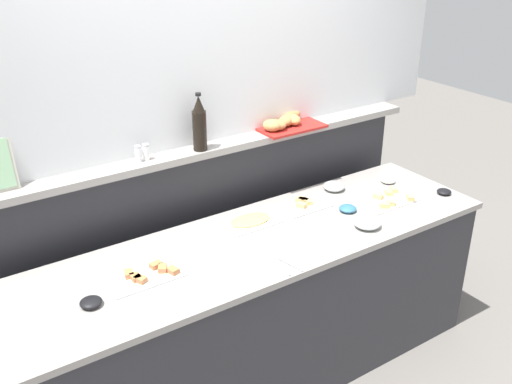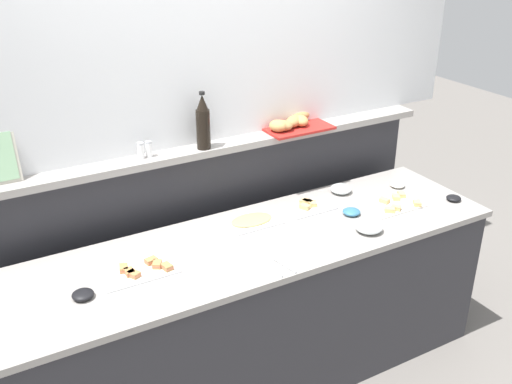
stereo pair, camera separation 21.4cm
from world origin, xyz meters
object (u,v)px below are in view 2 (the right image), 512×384
sandwich_platter_front (140,270)px  condiment_bowl_dark (397,185)px  wine_bottle_dark (203,123)px  bread_basket (292,123)px  sandwich_platter_rear (308,207)px  condiment_bowl_cream (454,198)px  cold_cuts_platter (251,221)px  condiment_bowl_teal (83,295)px  serving_tongs (279,265)px  pepper_shaker (149,149)px  condiment_bowl_red (352,212)px  salt_shaker (141,151)px  sandwich_platter_side (394,204)px  glass_bowl_large (369,227)px  glass_bowl_medium (341,189)px

sandwich_platter_front → condiment_bowl_dark: sandwich_platter_front is taller
wine_bottle_dark → bread_basket: size_ratio=0.77×
sandwich_platter_rear → condiment_bowl_cream: 0.87m
cold_cuts_platter → condiment_bowl_dark: 1.01m
condiment_bowl_teal → serving_tongs: condiment_bowl_teal is taller
sandwich_platter_rear → pepper_shaker: size_ratio=3.37×
serving_tongs → bread_basket: size_ratio=0.45×
pepper_shaker → bread_basket: (0.89, 0.01, -0.01)m
sandwich_platter_rear → condiment_bowl_red: 0.25m
salt_shaker → pepper_shaker: same height
wine_bottle_dark → condiment_bowl_dark: bearing=-14.5°
cold_cuts_platter → wine_bottle_dark: bearing=120.6°
cold_cuts_platter → pepper_shaker: (-0.45, 0.28, 0.41)m
sandwich_platter_side → glass_bowl_large: bearing=-152.7°
glass_bowl_large → cold_cuts_platter: bearing=141.1°
sandwich_platter_side → condiment_bowl_cream: sandwich_platter_side is taller
wine_bottle_dark → condiment_bowl_cream: bearing=-24.7°
condiment_bowl_red → glass_bowl_large: bearing=-101.4°
sandwich_platter_front → condiment_bowl_red: bearing=-0.9°
sandwich_platter_side → sandwich_platter_front: (-1.52, 0.05, 0.00)m
glass_bowl_large → serving_tongs: bearing=-174.4°
condiment_bowl_dark → serving_tongs: (-1.11, -0.41, -0.01)m
serving_tongs → salt_shaker: 0.94m
sandwich_platter_side → serving_tongs: (-0.91, -0.22, -0.01)m
sandwich_platter_rear → glass_bowl_medium: (0.29, 0.08, 0.01)m
condiment_bowl_dark → wine_bottle_dark: (-1.16, 0.30, 0.50)m
cold_cuts_platter → condiment_bowl_red: 0.57m
serving_tongs → sandwich_platter_rear: bearing=43.6°
sandwich_platter_side → cold_cuts_platter: 0.85m
condiment_bowl_cream → serving_tongs: (-1.27, -0.11, -0.01)m
sandwich_platter_side → condiment_bowl_dark: 0.27m
cold_cuts_platter → pepper_shaker: pepper_shaker is taller
condiment_bowl_teal → wine_bottle_dark: (0.84, 0.51, 0.50)m
pepper_shaker → sandwich_platter_side: bearing=-22.2°
sandwich_platter_rear → condiment_bowl_teal: bearing=-170.1°
condiment_bowl_red → condiment_bowl_teal: same height
condiment_bowl_cream → pepper_shaker: 1.79m
condiment_bowl_teal → bread_basket: bread_basket is taller
condiment_bowl_dark → salt_shaker: 1.59m
sandwich_platter_rear → cold_cuts_platter: size_ratio=0.91×
condiment_bowl_cream → salt_shaker: 1.83m
salt_shaker → condiment_bowl_red: bearing=-25.1°
pepper_shaker → wine_bottle_dark: bearing=-5.2°
sandwich_platter_side → condiment_bowl_red: 0.28m
serving_tongs → pepper_shaker: (-0.35, 0.74, 0.41)m
bread_basket → condiment_bowl_cream: bearing=-41.3°
cold_cuts_platter → condiment_bowl_teal: size_ratio=3.30×
sandwich_platter_front → glass_bowl_medium: (1.36, 0.24, 0.01)m
condiment_bowl_dark → serving_tongs: 1.18m
sandwich_platter_side → wine_bottle_dark: (-0.97, 0.49, 0.51)m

